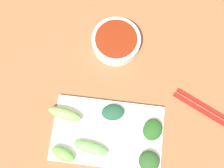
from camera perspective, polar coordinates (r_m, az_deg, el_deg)
name	(u,v)px	position (r m, az deg, el deg)	size (l,w,h in m)	color
tabletop	(114,101)	(0.77, 0.50, -3.54)	(2.10, 2.10, 0.02)	brown
sauce_bowl	(116,41)	(0.80, 0.85, 8.76)	(0.14, 0.14, 0.04)	white
serving_plate	(108,133)	(0.74, -0.91, -10.06)	(0.17, 0.29, 0.01)	white
broccoli_leafy_0	(149,161)	(0.73, 7.65, -15.43)	(0.05, 0.05, 0.03)	#254E20
broccoli_leafy_1	(112,112)	(0.73, 0.06, -5.80)	(0.04, 0.06, 0.02)	#1D4C33
broccoli_stalk_2	(65,114)	(0.74, -9.65, -6.09)	(0.03, 0.09, 0.03)	#75B257
broccoli_stalk_3	(91,148)	(0.73, -4.41, -12.92)	(0.03, 0.09, 0.02)	#69BA59
broccoli_stalk_4	(63,154)	(0.73, -10.06, -13.97)	(0.03, 0.06, 0.03)	#69B14C
broccoli_leafy_5	(153,130)	(0.74, 8.34, -9.24)	(0.06, 0.05, 0.02)	#22531D
chopsticks	(213,114)	(0.80, 19.98, -5.71)	(0.12, 0.22, 0.01)	#B41914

